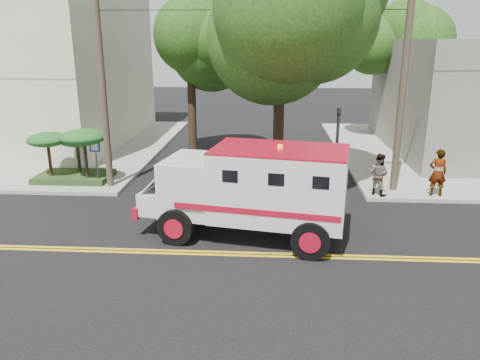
{
  "coord_description": "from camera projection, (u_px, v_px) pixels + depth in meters",
  "views": [
    {
      "loc": [
        1.13,
        -12.66,
        6.14
      ],
      "look_at": [
        0.17,
        2.34,
        1.6
      ],
      "focal_mm": 35.0,
      "sensor_mm": 36.0,
      "label": 1
    }
  ],
  "objects": [
    {
      "name": "pedestrian_b",
      "position": [
        379.0,
        174.0,
        18.57
      ],
      "size": [
        1.04,
        1.02,
        1.69
      ],
      "primitive_type": "imported",
      "rotation": [
        0.0,
        0.0,
        2.41
      ],
      "color": "gray",
      "rests_on": "sidewalk_ne"
    },
    {
      "name": "tree_main",
      "position": [
        293.0,
        10.0,
        17.67
      ],
      "size": [
        6.08,
        5.7,
        9.85
      ],
      "color": "black",
      "rests_on": "ground"
    },
    {
      "name": "tree_right",
      "position": [
        406.0,
        40.0,
        26.7
      ],
      "size": [
        4.8,
        4.5,
        8.2
      ],
      "color": "black",
      "rests_on": "ground"
    },
    {
      "name": "ground",
      "position": [
        229.0,
        254.0,
        13.93
      ],
      "size": [
        100.0,
        100.0,
        0.0
      ],
      "primitive_type": "plane",
      "color": "black",
      "rests_on": "ground"
    },
    {
      "name": "utility_pole_right",
      "position": [
        403.0,
        83.0,
        18.17
      ],
      "size": [
        0.28,
        0.28,
        9.0
      ],
      "primitive_type": "cylinder",
      "color": "#382D23",
      "rests_on": "ground"
    },
    {
      "name": "palm_planter",
      "position": [
        71.0,
        147.0,
        20.24
      ],
      "size": [
        3.52,
        2.63,
        2.36
      ],
      "color": "#1E3314",
      "rests_on": "sidewalk_nw"
    },
    {
      "name": "utility_pole_left",
      "position": [
        102.0,
        82.0,
        18.71
      ],
      "size": [
        0.28,
        0.28,
        9.0
      ],
      "primitive_type": "cylinder",
      "color": "#382D23",
      "rests_on": "ground"
    },
    {
      "name": "sidewalk_nw",
      "position": [
        22.0,
        146.0,
        27.63
      ],
      "size": [
        17.0,
        17.0,
        0.15
      ],
      "primitive_type": "cube",
      "color": "gray",
      "rests_on": "ground"
    },
    {
      "name": "pedestrian_a",
      "position": [
        438.0,
        173.0,
        18.4
      ],
      "size": [
        0.71,
        0.49,
        1.9
      ],
      "primitive_type": "imported",
      "rotation": [
        0.0,
        0.0,
        3.09
      ],
      "color": "gray",
      "rests_on": "sidewalk_ne"
    },
    {
      "name": "traffic_signal",
      "position": [
        337.0,
        143.0,
        18.41
      ],
      "size": [
        0.15,
        0.18,
        3.6
      ],
      "color": "#3F3F42",
      "rests_on": "ground"
    },
    {
      "name": "armored_truck",
      "position": [
        253.0,
        187.0,
        14.7
      ],
      "size": [
        6.85,
        3.59,
        2.97
      ],
      "rotation": [
        0.0,
        0.0,
        -0.18
      ],
      "color": "beige",
      "rests_on": "ground"
    },
    {
      "name": "tree_left",
      "position": [
        196.0,
        47.0,
        23.7
      ],
      "size": [
        4.48,
        4.2,
        7.7
      ],
      "color": "black",
      "rests_on": "ground"
    },
    {
      "name": "accessibility_sign",
      "position": [
        96.0,
        156.0,
        19.81
      ],
      "size": [
        0.45,
        0.1,
        2.02
      ],
      "color": "#3F3F42",
      "rests_on": "ground"
    }
  ]
}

